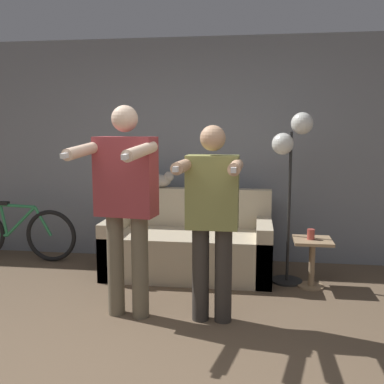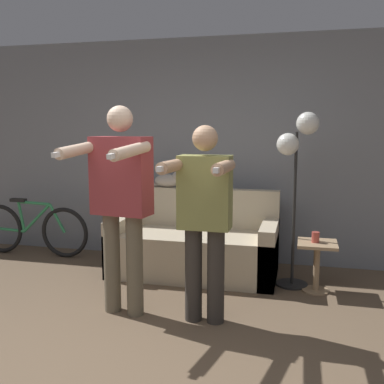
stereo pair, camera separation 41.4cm
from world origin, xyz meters
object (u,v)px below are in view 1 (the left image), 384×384
Objects in this scene: person_left at (125,196)px; bicycle at (15,233)px; cat at (160,180)px; floor_lamp at (292,151)px; couch at (189,247)px; cup at (311,234)px; side_table at (312,254)px; person_right at (212,212)px.

person_left is 2.36m from bicycle.
floor_lamp reaches higher than cat.
couch is 17.37× the size of cup.
cup is (1.59, 0.93, -0.49)m from person_left.
couch is 1.29m from side_table.
floor_lamp is 3.35m from bicycle.
cat is at bearing 161.83° from side_table.
floor_lamp is 1.14× the size of bicycle.
couch reaches higher than side_table.
cup is (0.89, 0.93, -0.38)m from person_right.
cat is 0.85× the size of side_table.
person_right is 2.91m from bicycle.
person_right is 3.27× the size of side_table.
couch is 2.14m from bicycle.
side_table is at bearing -28.44° from floor_lamp.
side_table is (1.64, -0.54, -0.64)m from cat.
cat is 1.77m from cup.
bicycle is at bearing 172.33° from side_table.
couch is 1.49m from floor_lamp.
person_left is 1.02× the size of floor_lamp.
person_left is at bearing -142.93° from floor_lamp.
couch is at bearing 173.36° from floor_lamp.
couch is 3.61× the size of side_table.
floor_lamp is (1.05, -0.12, 1.05)m from couch.
person_left is 4.22× the size of cat.
bicycle is at bearing -177.29° from cat.
person_left is at bearing -179.82° from person_right.
couch is 1.42m from person_left.
person_right is at bearing -134.04° from side_table.
bicycle is (-3.37, 0.46, -0.21)m from cup.
bicycle is at bearing 149.56° from person_left.
person_left reaches higher than floor_lamp.
couch is 1.00× the size of person_left.
cat reaches higher than cup.
floor_lamp is at bearing 151.56° from side_table.
couch is 1.29m from cup.
person_right is (0.36, -1.18, 0.62)m from couch.
couch is 1.10× the size of person_right.
side_table is 0.32× the size of bicycle.
side_table is at bearing 12.97° from cup.
person_left is 1.16× the size of bicycle.
person_left is at bearing -106.38° from couch.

